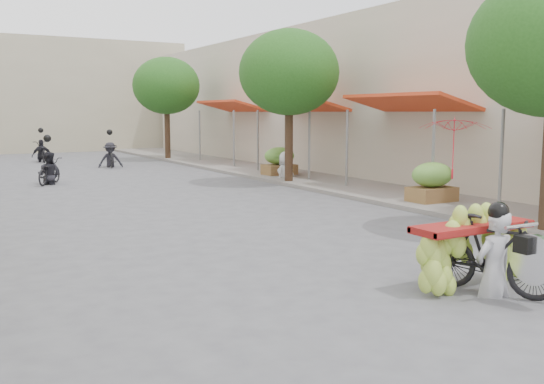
{
  "coord_description": "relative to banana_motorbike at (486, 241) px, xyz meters",
  "views": [
    {
      "loc": [
        -5.36,
        -3.72,
        2.47
      ],
      "look_at": [
        -0.22,
        5.3,
        1.1
      ],
      "focal_mm": 40.0,
      "sensor_mm": 36.0,
      "label": 1
    }
  ],
  "objects": [
    {
      "name": "sidewalk_right",
      "position": [
        5.78,
        13.1,
        -0.66
      ],
      "size": [
        4.0,
        60.0,
        0.12
      ],
      "primitive_type": "cube",
      "color": "gray",
      "rests_on": "ground"
    },
    {
      "name": "shophouse_row_right",
      "position": [
        10.77,
        12.09,
        2.28
      ],
      "size": [
        9.77,
        40.0,
        6.0
      ],
      "color": "#BDB09D",
      "rests_on": "ground"
    },
    {
      "name": "far_building",
      "position": [
        -1.22,
        36.1,
        2.78
      ],
      "size": [
        20.0,
        6.0,
        7.0
      ],
      "primitive_type": "cube",
      "color": "#AEA58A",
      "rests_on": "ground"
    },
    {
      "name": "street_tree_mid",
      "position": [
        4.18,
        12.1,
        3.07
      ],
      "size": [
        3.4,
        3.4,
        5.25
      ],
      "color": "#3A2719",
      "rests_on": "ground"
    },
    {
      "name": "street_tree_far",
      "position": [
        4.18,
        24.1,
        3.07
      ],
      "size": [
        3.4,
        3.4,
        5.25
      ],
      "color": "#3A2719",
      "rests_on": "ground"
    },
    {
      "name": "produce_crate_mid",
      "position": [
        4.98,
        6.1,
        -0.0
      ],
      "size": [
        1.2,
        0.88,
        1.16
      ],
      "color": "brown",
      "rests_on": "ground"
    },
    {
      "name": "produce_crate_far",
      "position": [
        4.98,
        14.1,
        -0.0
      ],
      "size": [
        1.2,
        0.88,
        1.16
      ],
      "color": "brown",
      "rests_on": "ground"
    },
    {
      "name": "banana_motorbike",
      "position": [
        0.0,
        0.0,
        0.0
      ],
      "size": [
        2.2,
        1.93,
        2.17
      ],
      "color": "black",
      "rests_on": "ground"
    },
    {
      "name": "market_umbrella",
      "position": [
        4.62,
        5.03,
        1.66
      ],
      "size": [
        2.22,
        2.22,
        1.54
      ],
      "rotation": [
        0.0,
        0.0,
        -0.39
      ],
      "color": "red",
      "rests_on": "ground"
    },
    {
      "name": "pedestrian",
      "position": [
        4.78,
        13.27,
        0.34
      ],
      "size": [
        1.05,
        0.81,
        1.87
      ],
      "rotation": [
        0.0,
        0.0,
        3.47
      ],
      "color": "silver",
      "rests_on": "ground"
    },
    {
      "name": "bg_motorbike_a",
      "position": [
        -3.0,
        16.19,
        0.03
      ],
      "size": [
        1.35,
        1.66,
        1.95
      ],
      "color": "black",
      "rests_on": "ground"
    },
    {
      "name": "bg_motorbike_b",
      "position": [
        0.53,
        21.52,
        0.11
      ],
      "size": [
        1.14,
        1.92,
        1.95
      ],
      "color": "black",
      "rests_on": "ground"
    },
    {
      "name": "bg_motorbike_c",
      "position": [
        -1.66,
        26.09,
        0.05
      ],
      "size": [
        0.98,
        1.81,
        1.95
      ],
      "color": "black",
      "rests_on": "ground"
    }
  ]
}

